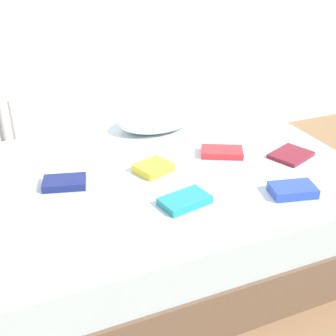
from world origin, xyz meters
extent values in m
plane|color=#93704C|center=(0.00, 0.00, 0.00)|extent=(8.00, 8.00, 0.00)
cube|color=brown|center=(0.00, 0.00, 0.14)|extent=(2.00, 1.50, 0.28)
cube|color=silver|center=(0.00, 0.00, 0.39)|extent=(1.96, 1.46, 0.22)
cylinder|color=white|center=(-0.77, 1.20, 0.38)|extent=(0.04, 0.04, 0.51)
cylinder|color=white|center=(-0.71, 1.20, 0.38)|extent=(0.04, 0.04, 0.51)
ellipsoid|color=white|center=(0.12, 0.53, 0.57)|extent=(0.49, 0.32, 0.14)
cube|color=maroon|center=(0.69, -0.13, 0.51)|extent=(0.28, 0.25, 0.02)
cube|color=red|center=(0.33, 0.04, 0.52)|extent=(0.27, 0.23, 0.04)
cube|color=navy|center=(-0.57, 0.04, 0.52)|extent=(0.24, 0.19, 0.04)
cube|color=yellow|center=(-0.10, 0.01, 0.52)|extent=(0.22, 0.20, 0.04)
cube|color=#2847B7|center=(0.44, -0.47, 0.52)|extent=(0.24, 0.18, 0.05)
cube|color=teal|center=(-0.08, -0.35, 0.52)|extent=(0.25, 0.18, 0.04)
camera|label=1|loc=(-0.85, -1.96, 1.64)|focal=47.68mm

